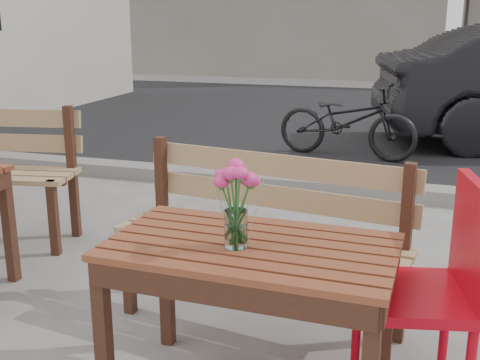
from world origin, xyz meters
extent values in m
cube|color=black|center=(0.00, 7.00, 0.00)|extent=(30.00, 8.00, 0.00)
cube|color=gray|center=(0.00, 3.00, 0.06)|extent=(30.00, 0.25, 0.12)
cube|color=maroon|center=(0.11, -0.01, 0.66)|extent=(1.11, 0.68, 0.03)
cube|color=black|center=(-0.40, -0.26, 0.32)|extent=(0.06, 0.06, 0.65)
cube|color=black|center=(-0.38, 0.28, 0.32)|extent=(0.06, 0.06, 0.65)
cube|color=black|center=(0.62, 0.25, 0.32)|extent=(0.06, 0.06, 0.65)
cube|color=#A38554|center=(-0.01, 0.56, 0.46)|extent=(1.49, 0.61, 0.03)
cube|color=#A38554|center=(0.02, 0.77, 0.70)|extent=(1.44, 0.25, 0.39)
cube|color=black|center=(-0.69, 0.50, 0.24)|extent=(0.06, 0.06, 0.48)
cube|color=black|center=(0.61, 0.29, 0.24)|extent=(0.06, 0.06, 0.48)
cube|color=black|center=(-0.64, 0.82, 0.44)|extent=(0.06, 0.06, 0.88)
cube|color=black|center=(0.66, 0.62, 0.44)|extent=(0.06, 0.06, 0.88)
cube|color=red|center=(0.72, 0.16, 0.47)|extent=(0.54, 0.54, 0.04)
cube|color=red|center=(0.92, 0.20, 0.70)|extent=(0.14, 0.45, 0.43)
cylinder|color=red|center=(0.50, 0.30, 0.22)|extent=(0.04, 0.04, 0.44)
cylinder|color=red|center=(0.86, 0.38, 0.22)|extent=(0.04, 0.04, 0.44)
cylinder|color=white|center=(0.07, -0.06, 0.75)|extent=(0.09, 0.09, 0.14)
cylinder|color=#2D6F2E|center=(0.07, -0.06, 0.82)|extent=(0.05, 0.05, 0.29)
cube|color=black|center=(-1.53, 0.66, 0.33)|extent=(0.06, 0.06, 0.67)
cube|color=black|center=(-1.52, 1.07, 0.25)|extent=(0.06, 0.06, 0.50)
cube|color=black|center=(-1.58, 1.41, 0.46)|extent=(0.06, 0.06, 0.93)
imported|color=black|center=(-0.09, 4.44, 0.40)|extent=(1.60, 0.79, 0.81)
camera|label=1|loc=(0.71, -2.06, 1.51)|focal=45.00mm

